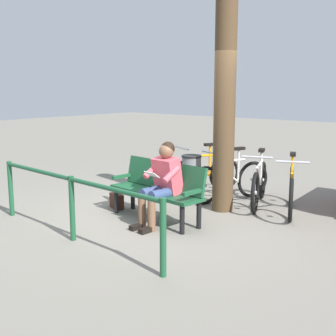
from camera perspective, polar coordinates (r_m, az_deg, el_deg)
ground_plane at (r=6.81m, az=-2.59°, el=-6.35°), size 40.00×40.00×0.00m
bench at (r=6.59m, az=-1.17°, el=-2.36°), size 1.64×0.64×0.87m
person_reading at (r=6.28m, az=-0.77°, el=-1.53°), size 0.52×0.79×1.20m
handbag at (r=7.32m, az=-6.62°, el=-4.24°), size 0.33×0.24×0.24m
tree_trunk at (r=6.99m, az=7.29°, el=7.96°), size 0.34×0.34×3.35m
litter_bin at (r=7.50m, az=3.02°, el=-1.49°), size 0.34×0.34×0.83m
bicycle_silver at (r=7.23m, az=15.56°, el=-2.79°), size 0.76×1.56×0.94m
bicycle_blue at (r=7.55m, az=11.65°, el=-2.06°), size 0.71×1.59×0.94m
bicycle_green at (r=7.75m, az=7.91°, el=-1.63°), size 0.72×1.58×0.94m
bicycle_black at (r=8.24m, az=4.28°, el=-0.84°), size 0.77×1.56×0.94m
railing_fence at (r=5.79m, az=-12.30°, el=-3.46°), size 3.32×0.28×0.85m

